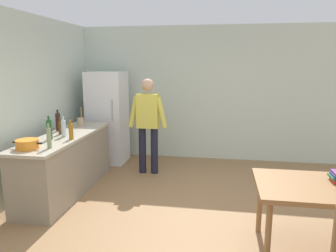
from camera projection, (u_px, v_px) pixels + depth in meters
The scene contains 14 objects.
ground_plane at pixel (191, 227), 3.88m from camera, with size 14.00×14.00×0.00m, color #936D47.
wall_back at pixel (206, 94), 6.51m from camera, with size 6.40×0.12×2.70m, color silver.
kitchen_counter at pixel (66, 163), 4.89m from camera, with size 0.64×2.20×0.90m.
refrigerator at pixel (108, 118), 6.33m from camera, with size 0.70×0.67×1.80m.
person at pixel (148, 120), 5.63m from camera, with size 0.70×0.22×1.70m.
dining_table at pixel (327, 193), 3.23m from camera, with size 1.40×0.90×0.75m.
cooking_pot at pixel (27, 144), 4.02m from camera, with size 0.40×0.28×0.12m.
utensil_jar at pixel (81, 121), 5.49m from camera, with size 0.11×0.11×0.32m.
bottle_vinegar_tall at pixel (49, 138), 4.04m from camera, with size 0.06×0.06×0.32m.
bottle_water_clear at pixel (64, 128), 4.68m from camera, with size 0.07×0.07×0.30m.
bottle_oil_amber at pixel (71, 131), 4.51m from camera, with size 0.06×0.06×0.28m.
bottle_wine_green at pixel (49, 130), 4.48m from camera, with size 0.08×0.08×0.34m.
bottle_wine_dark at pixel (58, 122), 5.08m from camera, with size 0.08×0.08×0.34m.
bottle_beer_brown at pixel (60, 127), 4.84m from camera, with size 0.06×0.06×0.26m.
Camera 1 is at (0.31, -3.56, 1.97)m, focal length 34.07 mm.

